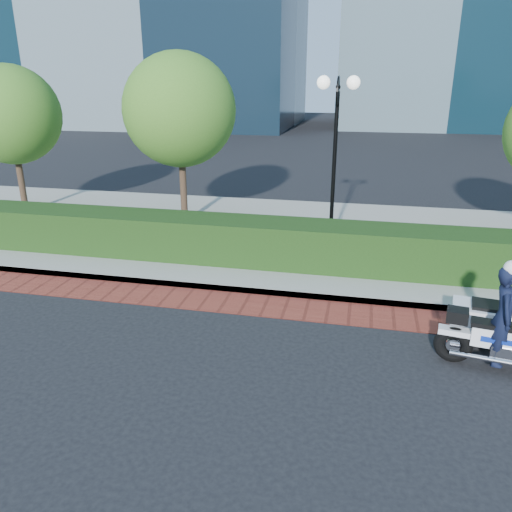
% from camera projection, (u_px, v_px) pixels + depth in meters
% --- Properties ---
extents(ground, '(120.00, 120.00, 0.00)m').
position_uv_depth(ground, '(248.00, 343.00, 8.60)').
color(ground, black).
rests_on(ground, ground).
extents(brick_strip, '(60.00, 1.00, 0.01)m').
position_uv_depth(brick_strip, '(265.00, 306.00, 9.98)').
color(brick_strip, maroon).
rests_on(brick_strip, ground).
extents(sidewalk, '(60.00, 8.00, 0.15)m').
position_uv_depth(sidewalk, '(296.00, 236.00, 14.09)').
color(sidewalk, gray).
rests_on(sidewalk, ground).
extents(hedge_main, '(18.00, 1.20, 1.00)m').
position_uv_depth(hedge_main, '(283.00, 243.00, 11.69)').
color(hedge_main, black).
rests_on(hedge_main, sidewalk).
extents(lamppost, '(1.02, 0.70, 4.21)m').
position_uv_depth(lamppost, '(336.00, 136.00, 12.18)').
color(lamppost, black).
rests_on(lamppost, sidewalk).
extents(tree_a, '(3.00, 3.00, 4.58)m').
position_uv_depth(tree_a, '(11.00, 115.00, 15.30)').
color(tree_a, '#332319').
rests_on(tree_a, sidewalk).
extents(tree_b, '(3.20, 3.20, 4.89)m').
position_uv_depth(tree_b, '(180.00, 110.00, 14.12)').
color(tree_b, '#332319').
rests_on(tree_b, sidewalk).
extents(police_motorcycle, '(2.24, 1.75, 1.82)m').
position_uv_depth(police_motorcycle, '(505.00, 326.00, 7.86)').
color(police_motorcycle, black).
rests_on(police_motorcycle, ground).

